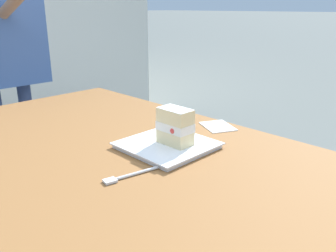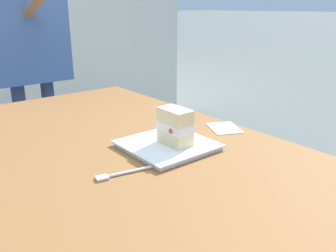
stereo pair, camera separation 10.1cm
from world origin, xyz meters
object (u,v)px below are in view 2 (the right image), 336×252
patio_table (124,191)px  diner_person (26,35)px  dessert_plate (168,146)px  cake_slice (175,127)px  dessert_fork (125,173)px  paper_napkin (224,128)px

patio_table → diner_person: diner_person is taller
dessert_plate → cake_slice: 0.06m
diner_person → patio_table: bearing=-7.9°
dessert_fork → diner_person: diner_person is taller
diner_person → dessert_fork: bearing=-9.1°
cake_slice → paper_napkin: 0.26m
paper_napkin → dessert_plate: bearing=-86.3°
patio_table → paper_napkin: paper_napkin is taller
paper_napkin → diner_person: (-1.17, -0.25, 0.25)m
dessert_fork → patio_table: bearing=151.4°
cake_slice → diner_person: diner_person is taller
patio_table → dessert_plate: 0.18m
dessert_fork → diner_person: (-1.25, 0.20, 0.25)m
patio_table → cake_slice: (0.02, 0.17, 0.16)m
paper_napkin → diner_person: bearing=-168.1°
dessert_fork → dessert_plate: bearing=108.8°
patio_table → dessert_fork: dessert_fork is taller
dessert_plate → dessert_fork: size_ratio=1.41×
paper_napkin → dessert_fork: bearing=-79.7°
dessert_fork → paper_napkin: 0.45m
dessert_plate → paper_napkin: dessert_plate is taller
patio_table → dessert_plate: size_ratio=6.87×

